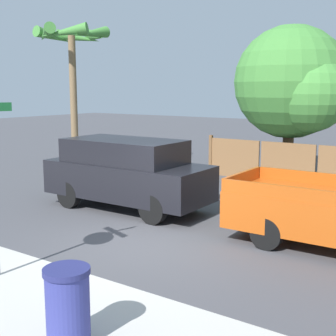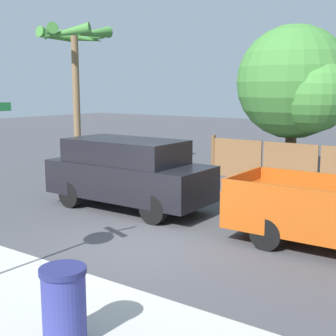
{
  "view_description": "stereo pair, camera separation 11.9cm",
  "coord_description": "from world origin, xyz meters",
  "px_view_note": "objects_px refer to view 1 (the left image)",
  "views": [
    {
      "loc": [
        6.04,
        -7.74,
        3.32
      ],
      "look_at": [
        0.23,
        0.53,
        1.6
      ],
      "focal_mm": 50.0,
      "sensor_mm": 36.0,
      "label": 1
    },
    {
      "loc": [
        6.13,
        -7.67,
        3.32
      ],
      "look_at": [
        0.23,
        0.53,
        1.6
      ],
      "focal_mm": 50.0,
      "sensor_mm": 36.0,
      "label": 2
    }
  ],
  "objects_px": {
    "trash_bin": "(68,306)",
    "oak_tree": "(295,85)",
    "palm_tree": "(72,47)",
    "red_suv": "(127,172)"
  },
  "relations": [
    {
      "from": "trash_bin",
      "to": "oak_tree",
      "type": "bearing_deg",
      "value": 97.69
    },
    {
      "from": "palm_tree",
      "to": "trash_bin",
      "type": "distance_m",
      "value": 14.06
    },
    {
      "from": "palm_tree",
      "to": "trash_bin",
      "type": "height_order",
      "value": "palm_tree"
    },
    {
      "from": "oak_tree",
      "to": "red_suv",
      "type": "xyz_separation_m",
      "value": [
        -2.19,
        -6.79,
        -2.41
      ]
    },
    {
      "from": "red_suv",
      "to": "oak_tree",
      "type": "bearing_deg",
      "value": 71.16
    },
    {
      "from": "palm_tree",
      "to": "red_suv",
      "type": "distance_m",
      "value": 7.69
    },
    {
      "from": "palm_tree",
      "to": "red_suv",
      "type": "height_order",
      "value": "palm_tree"
    },
    {
      "from": "red_suv",
      "to": "trash_bin",
      "type": "height_order",
      "value": "red_suv"
    },
    {
      "from": "red_suv",
      "to": "trash_bin",
      "type": "xyz_separation_m",
      "value": [
        3.9,
        -5.85,
        -0.52
      ]
    },
    {
      "from": "palm_tree",
      "to": "red_suv",
      "type": "bearing_deg",
      "value": -31.6
    }
  ]
}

